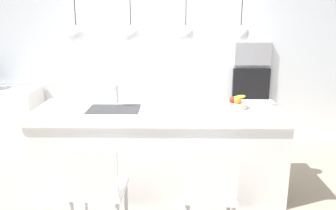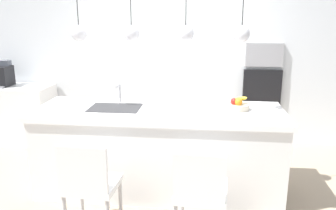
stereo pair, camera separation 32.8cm
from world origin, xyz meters
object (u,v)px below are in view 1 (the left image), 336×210
at_px(chair_near, 97,186).
at_px(chair_middle, 210,188).
at_px(microwave, 253,54).
at_px(fruit_bowl, 236,103).
at_px(oven, 251,87).

distance_m(chair_near, chair_middle, 0.98).
bearing_deg(chair_middle, microwave, 70.81).
bearing_deg(fruit_bowl, microwave, 71.68).
bearing_deg(microwave, chair_middle, -109.19).
bearing_deg(microwave, oven, 0.00).
bearing_deg(oven, chair_near, -126.52).
height_order(chair_near, chair_middle, chair_near).
height_order(microwave, oven, microwave).
relative_size(fruit_bowl, microwave, 0.47).
relative_size(fruit_bowl, chair_middle, 0.28).
distance_m(fruit_bowl, chair_near, 1.74).
height_order(fruit_bowl, chair_near, fruit_bowl).
bearing_deg(chair_near, fruit_bowl, 36.31).
bearing_deg(chair_near, chair_middle, -0.21).
bearing_deg(chair_middle, oven, 70.81).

